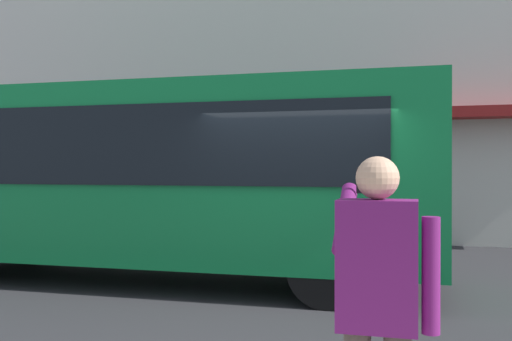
% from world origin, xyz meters
% --- Properties ---
extents(ground_plane, '(60.00, 60.00, 0.00)m').
position_xyz_m(ground_plane, '(0.00, 0.00, 0.00)').
color(ground_plane, '#2B2B2D').
extents(red_bus, '(9.05, 2.54, 3.08)m').
position_xyz_m(red_bus, '(2.66, -0.76, 1.68)').
color(red_bus, '#0F7238').
rests_on(red_bus, ground_plane).
extents(pedestrian_photographer, '(0.53, 0.52, 1.70)m').
position_xyz_m(pedestrian_photographer, '(-1.29, 4.73, 1.14)').
color(pedestrian_photographer, '#4C4238').
rests_on(pedestrian_photographer, sidewalk_curb).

